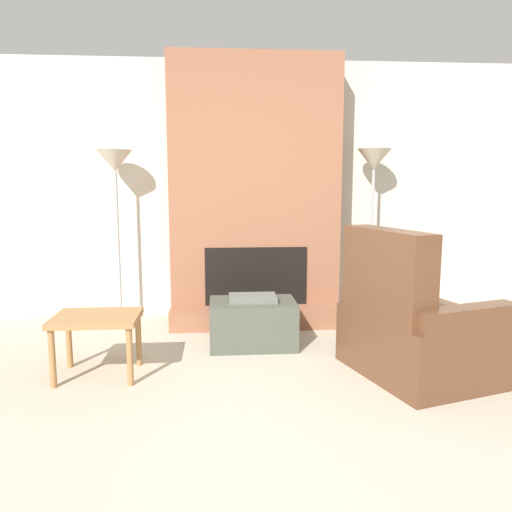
# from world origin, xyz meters

# --- Properties ---
(ground_plane) EXTENTS (24.00, 24.00, 0.00)m
(ground_plane) POSITION_xyz_m (0.00, 0.00, 0.00)
(ground_plane) COLOR #B2A893
(wall_back) EXTENTS (6.82, 0.06, 2.60)m
(wall_back) POSITION_xyz_m (0.00, 2.94, 1.30)
(wall_back) COLOR beige
(wall_back) RESTS_ON ground_plane
(fireplace) EXTENTS (1.66, 0.65, 2.60)m
(fireplace) POSITION_xyz_m (0.00, 2.70, 1.23)
(fireplace) COLOR #935B42
(fireplace) RESTS_ON ground_plane
(ottoman) EXTENTS (0.73, 0.48, 0.44)m
(ottoman) POSITION_xyz_m (-0.08, 1.86, 0.20)
(ottoman) COLOR #474C42
(ottoman) RESTS_ON ground_plane
(armchair) EXTENTS (1.12, 1.19, 1.07)m
(armchair) POSITION_xyz_m (1.03, 1.12, 0.32)
(armchair) COLOR brown
(armchair) RESTS_ON ground_plane
(side_table) EXTENTS (0.60, 0.46, 0.45)m
(side_table) POSITION_xyz_m (-1.24, 1.27, 0.38)
(side_table) COLOR #9E7042
(side_table) RESTS_ON ground_plane
(floor_lamp_left) EXTENTS (0.33, 0.33, 1.69)m
(floor_lamp_left) POSITION_xyz_m (-1.33, 2.62, 1.49)
(floor_lamp_left) COLOR #ADADB2
(floor_lamp_left) RESTS_ON ground_plane
(floor_lamp_right) EXTENTS (0.33, 0.33, 1.71)m
(floor_lamp_right) POSITION_xyz_m (1.17, 2.62, 1.51)
(floor_lamp_right) COLOR #ADADB2
(floor_lamp_right) RESTS_ON ground_plane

